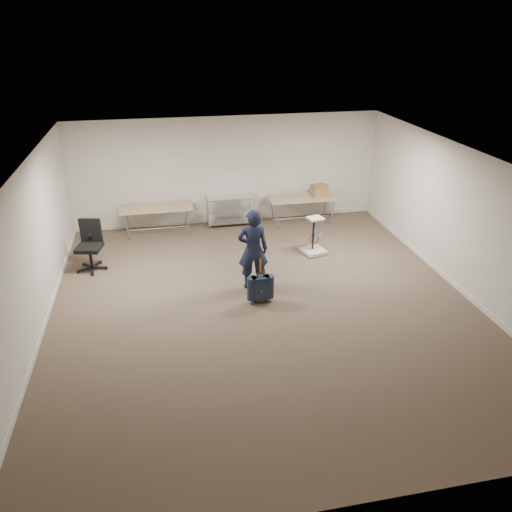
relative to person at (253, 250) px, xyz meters
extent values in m
plane|color=#4D402F|center=(0.06, -0.73, -0.84)|extent=(9.00, 9.00, 0.00)
plane|color=beige|center=(0.06, 3.77, 0.56)|extent=(8.00, 0.00, 8.00)
plane|color=beige|center=(0.06, -5.23, 0.56)|extent=(8.00, 0.00, 8.00)
plane|color=beige|center=(-3.94, -0.73, 0.56)|extent=(0.00, 9.00, 9.00)
plane|color=beige|center=(4.06, -0.73, 0.56)|extent=(0.00, 9.00, 9.00)
plane|color=silver|center=(0.06, -0.73, 1.96)|extent=(8.00, 8.00, 0.00)
cube|color=beige|center=(0.06, 3.76, -0.79)|extent=(8.00, 0.02, 0.10)
cube|color=beige|center=(-3.93, -0.73, -0.79)|extent=(0.02, 9.00, 0.10)
cube|color=beige|center=(4.05, -0.73, -0.79)|extent=(0.02, 9.00, 0.10)
cube|color=tan|center=(-1.84, 3.22, -0.12)|extent=(1.80, 0.75, 0.03)
cylinder|color=gray|center=(-1.84, 3.22, -0.69)|extent=(1.50, 0.02, 0.02)
cylinder|color=gray|center=(-2.59, 2.92, -0.49)|extent=(0.13, 0.04, 0.69)
cylinder|color=gray|center=(-1.09, 2.92, -0.49)|extent=(0.13, 0.04, 0.69)
cylinder|color=gray|center=(-2.59, 3.52, -0.49)|extent=(0.13, 0.04, 0.69)
cylinder|color=gray|center=(-1.09, 3.52, -0.49)|extent=(0.13, 0.04, 0.69)
cube|color=tan|center=(1.96, 3.22, -0.12)|extent=(1.80, 0.75, 0.03)
cylinder|color=gray|center=(1.96, 3.22, -0.69)|extent=(1.50, 0.02, 0.02)
cylinder|color=gray|center=(1.21, 2.92, -0.49)|extent=(0.13, 0.04, 0.69)
cylinder|color=gray|center=(2.71, 2.92, -0.49)|extent=(0.13, 0.04, 0.69)
cylinder|color=gray|center=(1.21, 3.52, -0.49)|extent=(0.13, 0.04, 0.69)
cylinder|color=gray|center=(2.71, 3.52, -0.49)|extent=(0.13, 0.04, 0.69)
cylinder|color=silver|center=(-0.54, 3.24, -0.44)|extent=(0.02, 0.02, 0.80)
cylinder|color=silver|center=(0.66, 3.24, -0.44)|extent=(0.02, 0.02, 0.80)
cylinder|color=silver|center=(-0.54, 3.69, -0.44)|extent=(0.02, 0.02, 0.80)
cylinder|color=silver|center=(0.66, 3.69, -0.44)|extent=(0.02, 0.02, 0.80)
cube|color=silver|center=(0.06, 3.47, -0.74)|extent=(1.20, 0.45, 0.02)
cube|color=silver|center=(0.06, 3.47, -0.39)|extent=(1.20, 0.45, 0.02)
cube|color=silver|center=(0.06, 3.47, -0.06)|extent=(1.20, 0.45, 0.01)
imported|color=black|center=(0.00, 0.00, 0.00)|extent=(0.65, 0.46, 1.67)
cube|color=#151D30|center=(0.02, -0.63, -0.52)|extent=(0.34, 0.21, 0.46)
cube|color=black|center=(0.02, -0.62, -0.76)|extent=(0.31, 0.15, 0.03)
cylinder|color=black|center=(-0.09, -0.64, -0.81)|extent=(0.02, 0.06, 0.06)
cylinder|color=black|center=(0.13, -0.63, -0.81)|extent=(0.02, 0.06, 0.06)
torus|color=black|center=(0.02, -0.63, -0.26)|extent=(0.15, 0.03, 0.15)
cube|color=#FF630D|center=(0.02, -0.62, -0.09)|extent=(0.03, 0.01, 0.36)
cylinder|color=black|center=(-3.32, 1.46, -0.79)|extent=(0.67, 0.67, 0.10)
cylinder|color=black|center=(-3.32, 1.46, -0.56)|extent=(0.07, 0.07, 0.44)
cube|color=black|center=(-3.32, 1.46, -0.31)|extent=(0.61, 0.61, 0.09)
cube|color=black|center=(-3.27, 1.70, 0.00)|extent=(0.47, 0.17, 0.53)
cube|color=beige|center=(1.70, 1.30, -0.78)|extent=(0.59, 0.59, 0.08)
cylinder|color=black|center=(1.50, 1.11, -0.82)|extent=(0.06, 0.06, 0.04)
cylinder|color=black|center=(1.70, 1.35, -0.35)|extent=(0.05, 0.05, 0.78)
cube|color=beige|center=(1.70, 1.30, 0.04)|extent=(0.40, 0.37, 0.04)
torus|color=blue|center=(1.75, 1.22, -0.25)|extent=(0.27, 0.16, 0.24)
cube|color=#885E3F|center=(2.42, 3.22, 0.05)|extent=(0.46, 0.38, 0.30)
camera|label=1|loc=(-1.71, -8.82, 4.15)|focal=35.00mm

